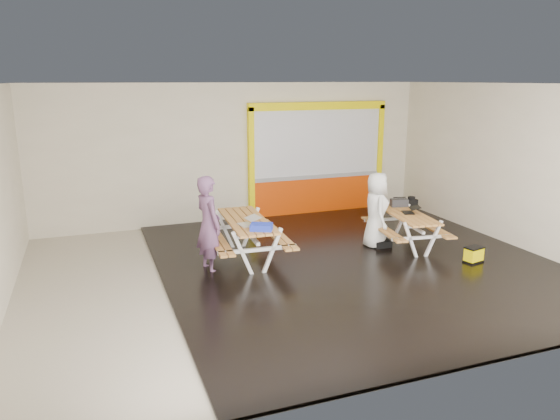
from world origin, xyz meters
name	(u,v)px	position (x,y,z in m)	size (l,w,h in m)	color
room	(297,182)	(0.00, 0.00, 1.75)	(10.02, 8.02, 3.52)	#BCB29F
deck	(354,262)	(1.25, 0.00, 0.03)	(7.50, 7.98, 0.05)	black
kiosk	(318,161)	(2.20, 3.93, 1.44)	(3.88, 0.16, 3.00)	#D43C04
picnic_table_left	(247,229)	(-0.72, 0.88, 0.67)	(1.60, 2.27, 0.88)	#BF803B
picnic_table_right	(406,221)	(2.76, 0.50, 0.60)	(1.57, 2.11, 0.78)	#BF803B
person_left	(209,225)	(-1.54, 0.61, 0.92)	(0.69, 0.45, 1.88)	#6E476D
person_right	(376,211)	(2.17, 0.78, 0.82)	(0.82, 0.53, 1.67)	white
laptop_left	(248,222)	(-0.80, 0.49, 0.93)	(0.42, 0.39, 0.16)	silver
laptop_right	(411,211)	(2.85, 0.50, 0.83)	(0.44, 0.42, 0.15)	black
blue_pouch	(261,227)	(-0.67, 0.07, 0.93)	(0.40, 0.28, 0.12)	#1F33C8
toolbox	(399,203)	(2.95, 1.10, 0.87)	(0.41, 0.27, 0.22)	black
backpack	(411,206)	(3.38, 1.25, 0.71)	(0.28, 0.19, 0.44)	black
dark_case	(381,243)	(2.24, 0.62, 0.12)	(0.38, 0.29, 0.14)	black
fluke_bag	(474,255)	(3.44, -0.87, 0.20)	(0.41, 0.31, 0.32)	black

